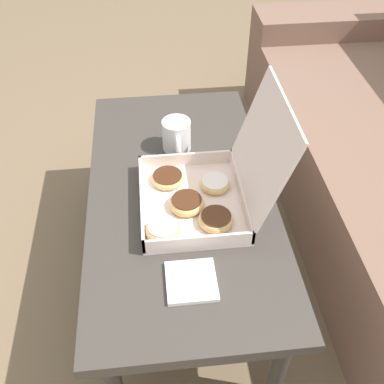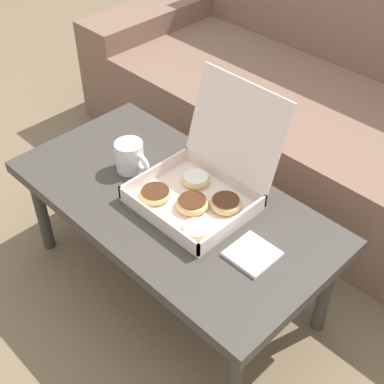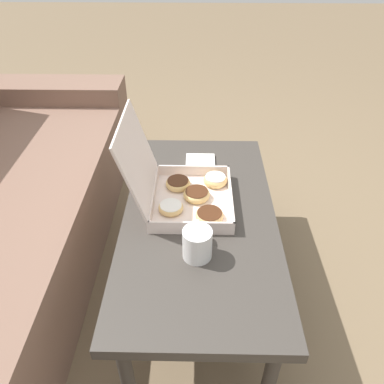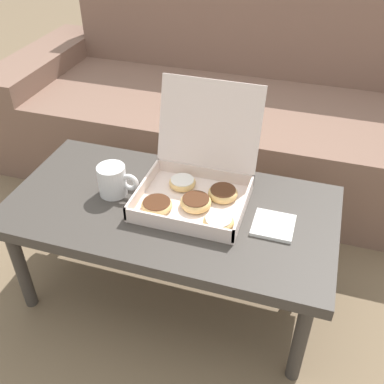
{
  "view_description": "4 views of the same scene",
  "coord_description": "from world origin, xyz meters",
  "px_view_note": "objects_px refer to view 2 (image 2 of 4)",
  "views": [
    {
      "loc": [
        0.99,
        -0.18,
        1.36
      ],
      "look_at": [
        0.07,
        -0.08,
        0.46
      ],
      "focal_mm": 42.0,
      "sensor_mm": 36.0,
      "label": 1
    },
    {
      "loc": [
        0.95,
        -0.95,
        1.53
      ],
      "look_at": [
        0.07,
        -0.08,
        0.46
      ],
      "focal_mm": 50.0,
      "sensor_mm": 36.0,
      "label": 2
    },
    {
      "loc": [
        -1.04,
        -0.1,
        1.31
      ],
      "look_at": [
        0.07,
        -0.08,
        0.46
      ],
      "focal_mm": 35.0,
      "sensor_mm": 36.0,
      "label": 3
    },
    {
      "loc": [
        0.41,
        -1.18,
        1.34
      ],
      "look_at": [
        0.07,
        -0.08,
        0.46
      ],
      "focal_mm": 42.0,
      "sensor_mm": 36.0,
      "label": 4
    }
  ],
  "objects_px": {
    "pastry_box": "(202,187)",
    "coffee_mug": "(131,157)",
    "couch": "(335,117)",
    "coffee_table": "(171,208)"
  },
  "relations": [
    {
      "from": "pastry_box",
      "to": "coffee_mug",
      "type": "bearing_deg",
      "value": -168.73
    },
    {
      "from": "couch",
      "to": "pastry_box",
      "type": "distance_m",
      "value": 0.92
    },
    {
      "from": "coffee_mug",
      "to": "coffee_table",
      "type": "bearing_deg",
      "value": -2.03
    },
    {
      "from": "coffee_table",
      "to": "coffee_mug",
      "type": "relative_size",
      "value": 7.57
    },
    {
      "from": "coffee_table",
      "to": "pastry_box",
      "type": "relative_size",
      "value": 2.79
    },
    {
      "from": "coffee_table",
      "to": "pastry_box",
      "type": "distance_m",
      "value": 0.14
    },
    {
      "from": "couch",
      "to": "pastry_box",
      "type": "relative_size",
      "value": 5.97
    },
    {
      "from": "couch",
      "to": "coffee_mug",
      "type": "distance_m",
      "value": 0.99
    },
    {
      "from": "couch",
      "to": "coffee_mug",
      "type": "bearing_deg",
      "value": -101.96
    },
    {
      "from": "pastry_box",
      "to": "coffee_table",
      "type": "bearing_deg",
      "value": -140.39
    }
  ]
}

